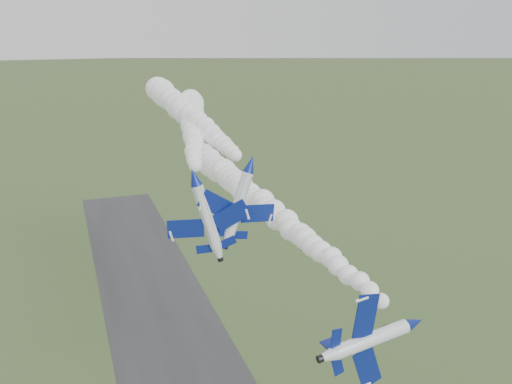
% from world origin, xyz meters
% --- Properties ---
extents(jet_lead, '(3.46, 12.70, 10.43)m').
position_xyz_m(jet_lead, '(15.28, -4.43, 33.12)').
color(jet_lead, white).
extents(smoke_trail_jet_lead, '(12.74, 69.64, 5.31)m').
position_xyz_m(smoke_trail_jet_lead, '(12.43, 33.19, 34.62)').
color(smoke_trail_jet_lead, white).
extents(jet_pair_left, '(10.94, 13.25, 4.09)m').
position_xyz_m(jet_pair_left, '(-1.71, 20.52, 43.82)').
color(jet_pair_left, white).
extents(smoke_trail_jet_pair_left, '(18.00, 54.13, 4.97)m').
position_xyz_m(smoke_trail_jet_pair_left, '(5.09, 50.48, 45.07)').
color(smoke_trail_jet_pair_left, white).
extents(jet_pair_right, '(10.40, 13.10, 4.25)m').
position_xyz_m(jet_pair_right, '(5.85, 20.22, 44.97)').
color(jet_pair_right, white).
extents(smoke_trail_jet_pair_right, '(8.27, 64.11, 5.50)m').
position_xyz_m(smoke_trail_jet_pair_right, '(5.32, 55.26, 46.39)').
color(smoke_trail_jet_pair_right, white).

